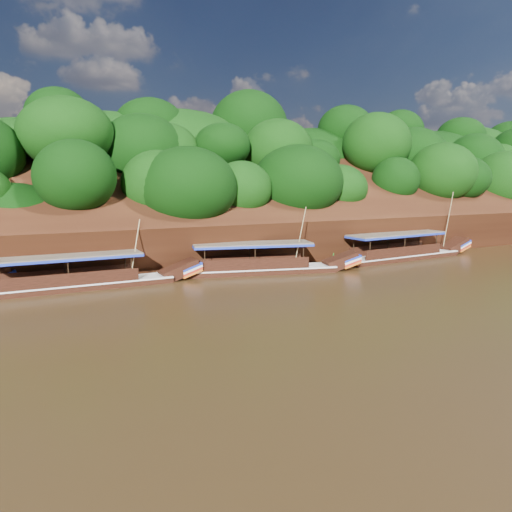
{
  "coord_description": "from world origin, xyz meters",
  "views": [
    {
      "loc": [
        -18.13,
        -26.53,
        7.3
      ],
      "look_at": [
        -1.71,
        7.0,
        1.43
      ],
      "focal_mm": 35.0,
      "sensor_mm": 36.0,
      "label": 1
    }
  ],
  "objects": [
    {
      "name": "boat_1",
      "position": [
        -0.38,
        7.18,
        0.54
      ],
      "size": [
        13.84,
        5.04,
        5.58
      ],
      "rotation": [
        0.0,
        0.0,
        -0.23
      ],
      "color": "black",
      "rests_on": "ground"
    },
    {
      "name": "riverbank",
      "position": [
        -0.01,
        22.73,
        1.89
      ],
      "size": [
        120.0,
        30.06,
        19.4
      ],
      "color": "black",
      "rests_on": "ground"
    },
    {
      "name": "ground",
      "position": [
        0.0,
        0.0,
        0.0
      ],
      "size": [
        160.0,
        160.0,
        0.0
      ],
      "primitive_type": "plane",
      "color": "black",
      "rests_on": "ground"
    },
    {
      "name": "reeds",
      "position": [
        -3.55,
        9.76,
        0.88
      ],
      "size": [
        51.32,
        2.16,
        2.07
      ],
      "color": "#20741D",
      "rests_on": "ground"
    },
    {
      "name": "boat_2",
      "position": [
        -13.65,
        7.74,
        0.52
      ],
      "size": [
        14.63,
        2.55,
        4.88
      ],
      "rotation": [
        0.0,
        0.0,
        0.02
      ],
      "color": "black",
      "rests_on": "ground"
    },
    {
      "name": "boat_0",
      "position": [
        14.05,
        7.68,
        0.55
      ],
      "size": [
        15.13,
        3.44,
        6.45
      ],
      "rotation": [
        0.0,
        0.0,
        0.09
      ],
      "color": "black",
      "rests_on": "ground"
    }
  ]
}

